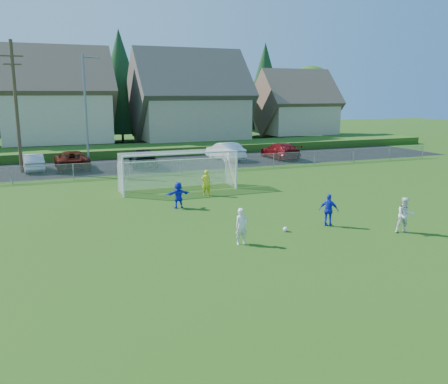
{
  "coord_description": "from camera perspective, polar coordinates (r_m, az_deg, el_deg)",
  "views": [
    {
      "loc": [
        -8.27,
        -12.87,
        6.11
      ],
      "look_at": [
        0.0,
        8.0,
        1.4
      ],
      "focal_mm": 38.0,
      "sensor_mm": 36.0,
      "label": 1
    }
  ],
  "objects": [
    {
      "name": "player_blue_a",
      "position": [
        22.58,
        12.5,
        -2.15
      ],
      "size": [
        0.89,
        0.89,
        1.52
      ],
      "primitive_type": "imported",
      "rotation": [
        0.0,
        0.0,
        2.35
      ],
      "color": "#1625D4",
      "rests_on": "ground"
    },
    {
      "name": "grass_embankment",
      "position": [
        48.91,
        -11.78,
        4.9
      ],
      "size": [
        70.0,
        6.0,
        0.8
      ],
      "primitive_type": "cube",
      "color": "#1E420F",
      "rests_on": "ground"
    },
    {
      "name": "car_f",
      "position": [
        43.98,
        0.15,
        4.93
      ],
      "size": [
        2.27,
        5.08,
        1.62
      ],
      "primitive_type": "imported",
      "rotation": [
        0.0,
        0.0,
        3.26
      ],
      "color": "white",
      "rests_on": "ground"
    },
    {
      "name": "houses_row",
      "position": [
        56.28,
        -11.42,
        12.87
      ],
      "size": [
        53.9,
        11.45,
        13.27
      ],
      "color": "tan",
      "rests_on": "ground"
    },
    {
      "name": "ground",
      "position": [
        16.47,
        10.48,
        -10.13
      ],
      "size": [
        160.0,
        160.0,
        0.0
      ],
      "primitive_type": "plane",
      "color": "#193D0C",
      "rests_on": "ground"
    },
    {
      "name": "car_b",
      "position": [
        40.63,
        -21.98,
        3.31
      ],
      "size": [
        1.75,
        4.25,
        1.37
      ],
      "primitive_type": "imported",
      "rotation": [
        0.0,
        0.0,
        3.22
      ],
      "color": "silver",
      "rests_on": "ground"
    },
    {
      "name": "car_d",
      "position": [
        40.4,
        -9.74,
        4.04
      ],
      "size": [
        2.63,
        5.3,
        1.48
      ],
      "primitive_type": "imported",
      "rotation": [
        0.0,
        0.0,
        3.03
      ],
      "color": "black",
      "rests_on": "ground"
    },
    {
      "name": "player_blue_b",
      "position": [
        25.64,
        -5.52,
        -0.36
      ],
      "size": [
        1.33,
        0.45,
        1.43
      ],
      "primitive_type": "imported",
      "rotation": [
        0.0,
        0.0,
        3.17
      ],
      "color": "#1625D4",
      "rests_on": "ground"
    },
    {
      "name": "goalkeeper",
      "position": [
        28.66,
        -2.15,
        1.12
      ],
      "size": [
        0.64,
        0.49,
        1.56
      ],
      "primitive_type": "imported",
      "rotation": [
        0.0,
        0.0,
        2.91
      ],
      "color": "yellow",
      "rests_on": "ground"
    },
    {
      "name": "car_g",
      "position": [
        45.13,
        6.76,
        4.95
      ],
      "size": [
        2.17,
        5.21,
        1.5
      ],
      "primitive_type": "imported",
      "rotation": [
        0.0,
        0.0,
        3.13
      ],
      "color": "#660B0F",
      "rests_on": "ground"
    },
    {
      "name": "player_white_b",
      "position": [
        22.42,
        20.95,
        -2.64
      ],
      "size": [
        0.95,
        0.85,
        1.61
      ],
      "primitive_type": "imported",
      "rotation": [
        0.0,
        0.0,
        -0.37
      ],
      "color": "white",
      "rests_on": "ground"
    },
    {
      "name": "car_c",
      "position": [
        40.58,
        -17.85,
        3.7
      ],
      "size": [
        2.58,
        5.48,
        1.52
      ],
      "primitive_type": "imported",
      "rotation": [
        0.0,
        0.0,
        3.15
      ],
      "color": "#4C1208",
      "rests_on": "ground"
    },
    {
      "name": "tree_row",
      "position": [
        62.31,
        -13.33,
        12.27
      ],
      "size": [
        65.98,
        12.36,
        13.8
      ],
      "color": "#382616",
      "rests_on": "ground"
    },
    {
      "name": "soccer_goal",
      "position": [
        30.41,
        -5.61,
        3.32
      ],
      "size": [
        7.42,
        1.9,
        2.5
      ],
      "color": "white",
      "rests_on": "ground"
    },
    {
      "name": "asphalt_lot",
      "position": [
        41.66,
        -9.95,
        3.25
      ],
      "size": [
        60.0,
        60.0,
        0.0
      ],
      "primitive_type": "plane",
      "color": "black",
      "rests_on": "ground"
    },
    {
      "name": "streetlight",
      "position": [
        39.08,
        -16.22,
        9.53
      ],
      "size": [
        1.38,
        0.18,
        9.0
      ],
      "color": "slate",
      "rests_on": "ground"
    },
    {
      "name": "soccer_ball",
      "position": [
        21.5,
        7.39,
        -4.46
      ],
      "size": [
        0.22,
        0.22,
        0.22
      ],
      "primitive_type": "sphere",
      "color": "white",
      "rests_on": "ground"
    },
    {
      "name": "utility_pole",
      "position": [
        39.9,
        -23.73,
        9.48
      ],
      "size": [
        1.6,
        0.26,
        10.0
      ],
      "color": "#473321",
      "rests_on": "ground"
    },
    {
      "name": "chainlink_fence",
      "position": [
        36.25,
        -8.19,
        3.03
      ],
      "size": [
        52.06,
        0.06,
        1.2
      ],
      "color": "gray",
      "rests_on": "ground"
    },
    {
      "name": "player_white_a",
      "position": [
        19.43,
        2.12,
        -4.15
      ],
      "size": [
        0.57,
        0.39,
        1.51
      ],
      "primitive_type": "imported",
      "rotation": [
        0.0,
        0.0,
        0.06
      ],
      "color": "white",
      "rests_on": "ground"
    }
  ]
}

